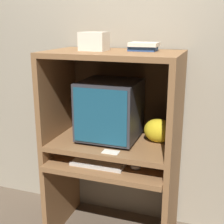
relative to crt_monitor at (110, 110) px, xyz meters
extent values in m
cube|color=gray|center=(0.03, 0.33, 0.27)|extent=(6.00, 0.06, 2.60)
cube|color=brown|center=(-0.42, -0.02, -0.70)|extent=(0.04, 0.59, 0.67)
cube|color=brown|center=(0.49, -0.02, -0.70)|extent=(0.04, 0.59, 0.67)
cube|color=brown|center=(0.03, -0.19, -0.38)|extent=(0.86, 0.33, 0.04)
cube|color=brown|center=(-0.42, -0.02, -0.29)|extent=(0.04, 0.59, 0.13)
cube|color=brown|center=(0.49, -0.02, -0.29)|extent=(0.04, 0.59, 0.13)
cube|color=brown|center=(0.03, -0.02, -0.24)|extent=(0.86, 0.59, 0.04)
cube|color=brown|center=(-0.42, -0.02, 0.10)|extent=(0.04, 0.59, 0.65)
cube|color=brown|center=(0.49, -0.02, 0.10)|extent=(0.04, 0.59, 0.65)
cube|color=brown|center=(0.03, -0.02, 0.41)|extent=(0.86, 0.59, 0.04)
cube|color=#48321E|center=(0.03, 0.26, 0.10)|extent=(0.86, 0.01, 0.65)
cylinder|color=#333338|center=(0.00, 0.00, -0.22)|extent=(0.23, 0.23, 0.02)
cube|color=#333338|center=(0.00, 0.00, 0.00)|extent=(0.42, 0.41, 0.42)
cube|color=navy|center=(0.00, -0.20, 0.00)|extent=(0.38, 0.01, 0.38)
cube|color=beige|center=(-0.02, -0.19, -0.35)|extent=(0.38, 0.16, 0.02)
cube|color=silver|center=(-0.02, -0.19, -0.34)|extent=(0.35, 0.12, 0.01)
ellipsoid|color=#B7B7B7|center=(0.25, -0.17, -0.34)|extent=(0.07, 0.05, 0.03)
ellipsoid|color=gold|center=(0.36, 0.05, -0.14)|extent=(0.21, 0.16, 0.17)
cube|color=navy|center=(0.22, 0.06, 0.44)|extent=(0.19, 0.13, 0.03)
cube|color=beige|center=(0.23, 0.06, 0.47)|extent=(0.19, 0.16, 0.03)
cube|color=beige|center=(0.09, -0.25, -0.22)|extent=(0.11, 0.07, 0.00)
cube|color=beige|center=(-0.11, -0.02, 0.49)|extent=(0.18, 0.15, 0.13)
camera|label=1|loc=(0.74, -2.08, 0.61)|focal=50.00mm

